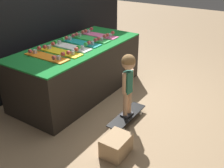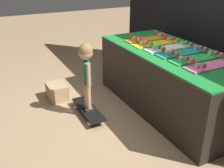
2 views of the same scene
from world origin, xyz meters
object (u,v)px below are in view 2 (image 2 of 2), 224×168
(skateboard_orange_on_rack, at_px, (147,38))
(skateboard_yellow_on_rack, at_px, (156,43))
(storage_box, at_px, (57,92))
(skateboard_on_floor, at_px, (88,110))
(child, at_px, (86,65))
(skateboard_pink_on_rack, at_px, (213,64))
(skateboard_green_on_rack, at_px, (196,58))
(skateboard_white_on_rack, at_px, (169,47))
(skateboard_teal_on_rack, at_px, (182,52))

(skateboard_orange_on_rack, xyz_separation_m, skateboard_yellow_on_rack, (0.24, -0.02, 0.00))
(skateboard_yellow_on_rack, bearing_deg, storage_box, -113.44)
(skateboard_on_floor, relative_size, child, 0.83)
(skateboard_yellow_on_rack, relative_size, storage_box, 2.01)
(skateboard_pink_on_rack, xyz_separation_m, skateboard_on_floor, (-0.88, -1.06, -0.72))
(skateboard_orange_on_rack, distance_m, skateboard_pink_on_rack, 1.18)
(skateboard_yellow_on_rack, relative_size, child, 0.78)
(skateboard_on_floor, bearing_deg, skateboard_orange_on_rack, 106.16)
(skateboard_orange_on_rack, xyz_separation_m, skateboard_green_on_rack, (0.95, 0.01, 0.00))
(skateboard_yellow_on_rack, relative_size, skateboard_on_floor, 0.94)
(skateboard_white_on_rack, distance_m, skateboard_green_on_rack, 0.47)
(skateboard_on_floor, bearing_deg, skateboard_pink_on_rack, 50.37)
(skateboard_orange_on_rack, xyz_separation_m, child, (0.30, -1.05, -0.11))
(skateboard_on_floor, bearing_deg, child, -90.00)
(skateboard_orange_on_rack, height_order, skateboard_white_on_rack, same)
(skateboard_green_on_rack, bearing_deg, child, -121.26)
(skateboard_on_floor, xyz_separation_m, storage_box, (-0.61, -0.22, 0.04))
(skateboard_yellow_on_rack, relative_size, skateboard_teal_on_rack, 1.00)
(skateboard_orange_on_rack, relative_size, skateboard_pink_on_rack, 1.00)
(skateboard_pink_on_rack, bearing_deg, skateboard_green_on_rack, -179.26)
(skateboard_orange_on_rack, distance_m, child, 1.10)
(skateboard_green_on_rack, bearing_deg, skateboard_on_floor, -121.26)
(storage_box, bearing_deg, skateboard_orange_on_rack, 76.59)
(skateboard_teal_on_rack, bearing_deg, skateboard_on_floor, -111.02)
(skateboard_orange_on_rack, height_order, child, child)
(skateboard_white_on_rack, bearing_deg, skateboard_orange_on_rack, -179.38)
(skateboard_white_on_rack, distance_m, skateboard_on_floor, 1.29)
(skateboard_green_on_rack, bearing_deg, skateboard_teal_on_rack, -179.61)
(skateboard_teal_on_rack, distance_m, skateboard_pink_on_rack, 0.47)
(skateboard_teal_on_rack, relative_size, skateboard_on_floor, 0.94)
(skateboard_green_on_rack, bearing_deg, skateboard_white_on_rack, -179.27)
(skateboard_teal_on_rack, height_order, storage_box, skateboard_teal_on_rack)
(skateboard_white_on_rack, height_order, child, child)
(skateboard_teal_on_rack, distance_m, storage_box, 1.77)
(skateboard_green_on_rack, bearing_deg, storage_box, -134.34)
(skateboard_white_on_rack, xyz_separation_m, storage_box, (-0.78, -1.27, -0.68))
(skateboard_teal_on_rack, xyz_separation_m, storage_box, (-1.01, -1.28, -0.68))
(skateboard_yellow_on_rack, relative_size, skateboard_pink_on_rack, 1.00)
(skateboard_pink_on_rack, height_order, storage_box, skateboard_pink_on_rack)
(skateboard_white_on_rack, bearing_deg, storage_box, -121.37)
(child, bearing_deg, skateboard_white_on_rack, 86.80)
(skateboard_orange_on_rack, bearing_deg, skateboard_teal_on_rack, 0.77)
(skateboard_orange_on_rack, relative_size, skateboard_green_on_rack, 1.00)
(child, bearing_deg, skateboard_pink_on_rack, 56.33)
(skateboard_orange_on_rack, distance_m, skateboard_on_floor, 1.31)
(skateboard_teal_on_rack, relative_size, storage_box, 2.01)
(storage_box, bearing_deg, skateboard_pink_on_rack, 40.77)
(child, xyz_separation_m, storage_box, (-0.61, -0.22, -0.57))
(skateboard_pink_on_rack, distance_m, storage_box, 2.08)
(skateboard_orange_on_rack, distance_m, skateboard_white_on_rack, 0.47)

